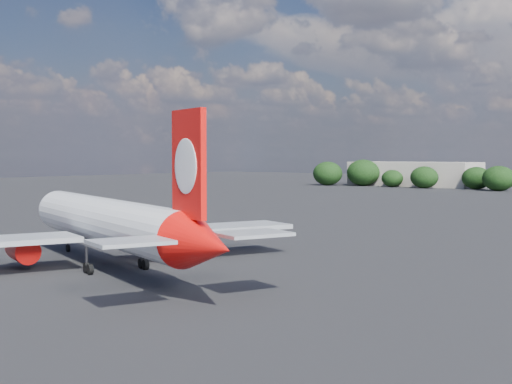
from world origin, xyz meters
The scene contains 3 objects.
ground centered at (0.00, 60.00, 0.00)m, with size 500.00×500.00×0.00m, color black.
qantas_airliner centered at (-5.29, 17.65, 4.14)m, with size 40.52×38.93×13.59m.
terminal_building centered at (-65.00, 192.00, 4.00)m, with size 42.00×16.00×8.00m.
Camera 1 is at (45.07, -23.11, 10.39)m, focal length 50.00 mm.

